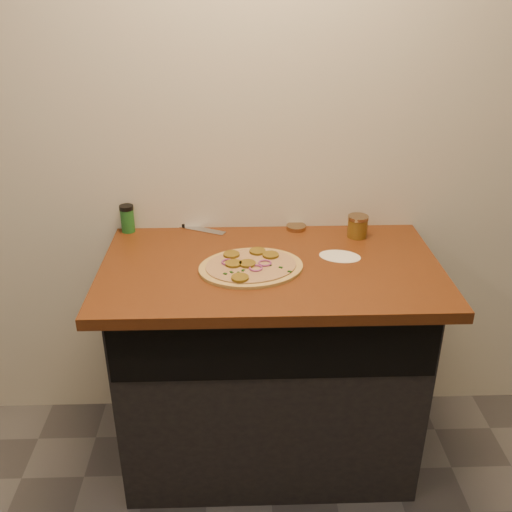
{
  "coord_description": "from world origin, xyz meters",
  "views": [
    {
      "loc": [
        -0.11,
        -0.38,
        1.82
      ],
      "look_at": [
        -0.05,
        1.38,
        0.95
      ],
      "focal_mm": 40.0,
      "sensor_mm": 36.0,
      "label": 1
    }
  ],
  "objects_px": {
    "pizza": "(251,266)",
    "chefs_knife": "(187,226)",
    "spice_shaker": "(127,218)",
    "salsa_jar": "(358,226)"
  },
  "relations": [
    {
      "from": "chefs_knife",
      "to": "salsa_jar",
      "type": "bearing_deg",
      "value": -9.33
    },
    {
      "from": "chefs_knife",
      "to": "spice_shaker",
      "type": "distance_m",
      "value": 0.24
    },
    {
      "from": "chefs_knife",
      "to": "salsa_jar",
      "type": "distance_m",
      "value": 0.68
    },
    {
      "from": "salsa_jar",
      "to": "spice_shaker",
      "type": "bearing_deg",
      "value": 174.97
    },
    {
      "from": "pizza",
      "to": "chefs_knife",
      "type": "xyz_separation_m",
      "value": [
        -0.25,
        0.37,
        -0.0
      ]
    },
    {
      "from": "chefs_knife",
      "to": "salsa_jar",
      "type": "xyz_separation_m",
      "value": [
        0.67,
        -0.11,
        0.04
      ]
    },
    {
      "from": "spice_shaker",
      "to": "salsa_jar",
      "type": "bearing_deg",
      "value": -5.03
    },
    {
      "from": "pizza",
      "to": "chefs_knife",
      "type": "height_order",
      "value": "pizza"
    },
    {
      "from": "salsa_jar",
      "to": "spice_shaker",
      "type": "xyz_separation_m",
      "value": [
        -0.9,
        0.08,
        0.01
      ]
    },
    {
      "from": "pizza",
      "to": "spice_shaker",
      "type": "xyz_separation_m",
      "value": [
        -0.48,
        0.34,
        0.05
      ]
    }
  ]
}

